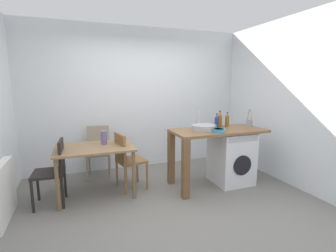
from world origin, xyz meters
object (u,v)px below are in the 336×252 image
(washing_machine, at_px, (231,157))
(bottle_tall_green, at_px, (217,122))
(mixing_bowl, at_px, (218,130))
(utensil_crock, at_px, (249,123))
(dining_table, at_px, (95,153))
(chair_person_seat, at_px, (54,169))
(chair_opposite, at_px, (127,158))
(bottle_clear_small, at_px, (227,120))
(chair_spare_by_wall, at_px, (98,148))
(bottle_squat_brown, at_px, (220,120))
(vase, at_px, (104,138))

(washing_machine, xyz_separation_m, bottle_tall_green, (-0.23, 0.12, 0.60))
(mixing_bowl, relative_size, utensil_crock, 0.67)
(dining_table, distance_m, chair_person_seat, 0.57)
(dining_table, xyz_separation_m, chair_opposite, (0.48, 0.04, -0.14))
(dining_table, xyz_separation_m, utensil_crock, (2.53, -0.24, 0.35))
(bottle_tall_green, height_order, bottle_clear_small, bottle_clear_small)
(dining_table, height_order, bottle_tall_green, bottle_tall_green)
(dining_table, bearing_deg, bottle_clear_small, -2.54)
(mixing_bowl, bearing_deg, dining_table, 164.69)
(chair_spare_by_wall, height_order, bottle_clear_small, bottle_clear_small)
(chair_spare_by_wall, height_order, bottle_squat_brown, bottle_squat_brown)
(dining_table, distance_m, chair_opposite, 0.50)
(utensil_crock, bearing_deg, bottle_squat_brown, 162.60)
(bottle_clear_small, xyz_separation_m, vase, (-2.03, 0.20, -0.19))
(chair_opposite, xyz_separation_m, utensil_crock, (2.05, -0.27, 0.48))
(chair_person_seat, distance_m, chair_opposite, 1.03)
(dining_table, height_order, chair_person_seat, chair_person_seat)
(bottle_squat_brown, bearing_deg, vase, 174.45)
(washing_machine, xyz_separation_m, bottle_squat_brown, (-0.12, 0.20, 0.61))
(chair_person_seat, xyz_separation_m, mixing_bowl, (2.32, -0.38, 0.44))
(bottle_squat_brown, xyz_separation_m, bottle_clear_small, (0.14, -0.01, -0.01))
(utensil_crock, bearing_deg, mixing_bowl, -161.69)
(dining_table, xyz_separation_m, vase, (0.15, 0.10, 0.20))
(chair_spare_by_wall, height_order, utensil_crock, utensil_crock)
(chair_person_seat, xyz_separation_m, bottle_squat_brown, (2.59, 0.02, 0.54))
(washing_machine, bearing_deg, mixing_bowl, -152.99)
(washing_machine, height_order, bottle_tall_green, bottle_tall_green)
(bottle_squat_brown, xyz_separation_m, vase, (-1.90, 0.18, -0.20))
(bottle_tall_green, xyz_separation_m, bottle_clear_small, (0.25, 0.07, 0.00))
(chair_spare_by_wall, distance_m, utensil_crock, 2.67)
(chair_spare_by_wall, height_order, mixing_bowl, mixing_bowl)
(washing_machine, height_order, utensil_crock, utensil_crock)
(chair_opposite, height_order, vase, vase)
(chair_person_seat, bearing_deg, mixing_bowl, -96.45)
(vase, bearing_deg, utensil_crock, -8.03)
(mixing_bowl, bearing_deg, chair_person_seat, 170.65)
(chair_spare_by_wall, distance_m, bottle_squat_brown, 2.18)
(chair_opposite, height_order, bottle_clear_small, bottle_clear_small)
(chair_spare_by_wall, relative_size, bottle_clear_small, 3.66)
(chair_spare_by_wall, height_order, vase, vase)
(bottle_squat_brown, bearing_deg, washing_machine, -60.25)
(mixing_bowl, bearing_deg, bottle_squat_brown, 55.97)
(bottle_tall_green, relative_size, vase, 1.19)
(chair_spare_by_wall, xyz_separation_m, bottle_squat_brown, (1.94, -0.86, 0.54))
(chair_person_seat, bearing_deg, vase, -70.78)
(bottle_squat_brown, distance_m, mixing_bowl, 0.49)
(bottle_tall_green, distance_m, mixing_bowl, 0.36)
(vase, bearing_deg, chair_person_seat, -163.67)
(utensil_crock, bearing_deg, chair_person_seat, 177.54)
(bottle_squat_brown, height_order, bottle_clear_small, bottle_squat_brown)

